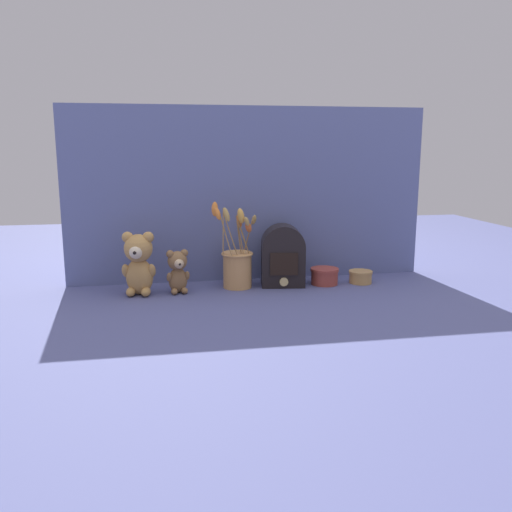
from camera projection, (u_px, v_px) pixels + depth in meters
ground_plane at (257, 289)px, 2.10m from camera, size 4.00×4.00×0.00m
backdrop_wall at (249, 195)px, 2.20m from camera, size 1.47×0.02×0.70m
teddy_bear_large at (139, 262)px, 2.00m from camera, size 0.13×0.12×0.24m
teddy_bear_medium at (178, 271)px, 2.03m from camera, size 0.09×0.08×0.17m
flower_vase at (237, 264)px, 2.10m from camera, size 0.19×0.15×0.34m
vintage_radio at (283, 256)px, 2.14m from camera, size 0.18×0.14×0.24m
decorative_tin_tall at (324, 276)px, 2.17m from camera, size 0.11×0.11×0.07m
decorative_tin_short at (361, 277)px, 2.19m from camera, size 0.10×0.10×0.05m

